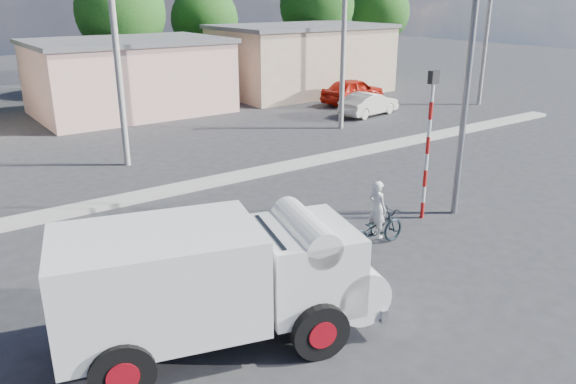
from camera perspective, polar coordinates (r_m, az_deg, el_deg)
ground_plane at (r=14.25m, az=9.31°, el=-7.27°), size 120.00×120.00×0.00m
median at (r=20.20m, az=-6.72°, el=1.27°), size 40.00×0.80×0.16m
truck at (r=10.60m, az=-6.73°, el=-8.73°), size 6.32×3.68×2.46m
bicycle at (r=14.98m, az=8.95°, el=-3.74°), size 1.93×0.72×1.01m
cyclist at (r=14.88m, az=9.00°, el=-2.80°), size 0.38×0.57×1.54m
car_cream at (r=31.55m, az=8.22°, el=8.85°), size 4.00×1.96×1.26m
car_red at (r=34.96m, az=6.62°, el=10.18°), size 4.77×2.58×1.54m
traffic_pole at (r=16.57m, az=14.11°, el=5.79°), size 0.28×0.18×4.36m
streetlight at (r=16.74m, az=17.76°, el=13.84°), size 2.34×0.22×9.00m
building_row at (r=32.81m, az=-17.36°, el=11.25°), size 37.80×7.30×4.44m
tree_row at (r=40.96m, az=-12.14°, el=17.14°), size 51.24×7.43×8.42m
utility_poles at (r=24.39m, az=-4.95°, el=14.06°), size 35.40×0.24×8.00m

